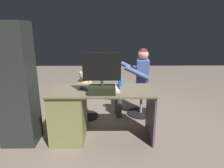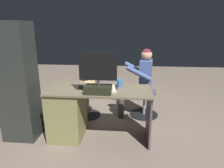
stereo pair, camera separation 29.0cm
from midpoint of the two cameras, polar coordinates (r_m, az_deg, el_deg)
The scene contains 13 objects.
ground_plane at distance 3.25m, azimuth 0.24°, elevation -11.49°, with size 10.00×10.00×0.00m, color #726356.
desk at distance 2.79m, azimuth -8.05°, elevation -7.93°, with size 1.38×0.60×0.71m.
monitor at distance 2.42m, azimuth -0.63°, elevation 1.01°, with size 0.47×0.20×0.51m.
keyboard at distance 2.68m, azimuth 0.26°, elevation -0.94°, with size 0.42×0.14×0.02m, color black.
computer_mouse at distance 2.70m, azimuth -6.20°, elevation -0.75°, with size 0.06×0.10×0.04m, color black.
cup at distance 2.74m, azimuth 5.31°, elevation 0.21°, with size 0.07×0.07×0.10m, color #3372BF.
tv_remote at distance 2.64m, azimuth -5.40°, elevation -1.31°, with size 0.04×0.15×0.02m, color black.
notebook_binder at distance 2.60m, azimuth 1.76°, elevation -1.45°, with size 0.22×0.30×0.02m, color beige.
office_chair_teddy at distance 3.43m, azimuth -4.65°, elevation -4.85°, with size 0.44×0.44×0.47m.
teddy_bear at distance 3.33m, azimuth -4.75°, elevation 0.70°, with size 0.24×0.24×0.35m.
visitor_chair at distance 3.51m, azimuth 11.74°, elevation -4.90°, with size 0.49×0.49×0.47m.
person at distance 3.37m, azimuth 10.53°, elevation 1.72°, with size 0.59×0.51×1.17m.
equipment_rack at distance 2.83m, azimuth -23.15°, elevation 0.19°, with size 0.44×0.36×1.58m, color #272B28.
Camera 2 is at (-0.40, 2.86, 1.51)m, focal length 31.49 mm.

